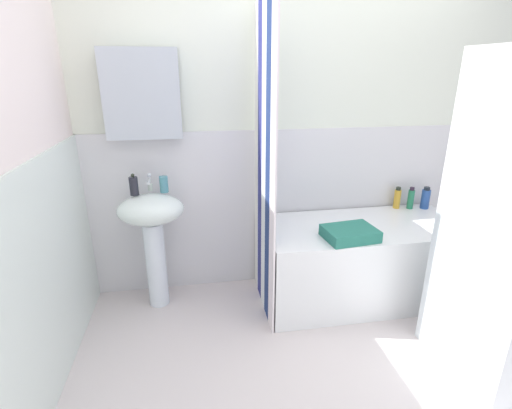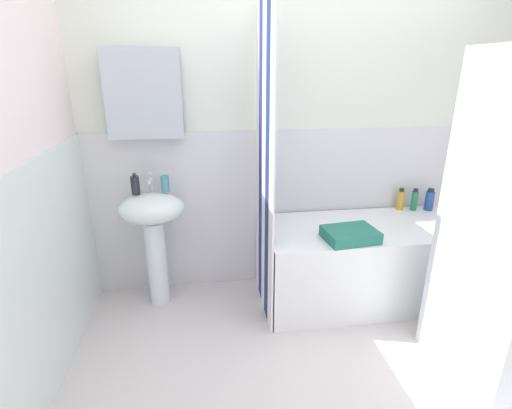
{
  "view_description": "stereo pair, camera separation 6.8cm",
  "coord_description": "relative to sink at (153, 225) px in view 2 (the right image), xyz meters",
  "views": [
    {
      "loc": [
        -0.78,
        -1.41,
        1.6
      ],
      "look_at": [
        -0.39,
        0.86,
        0.78
      ],
      "focal_mm": 26.47,
      "sensor_mm": 36.0,
      "label": 1
    },
    {
      "loc": [
        -0.72,
        -1.42,
        1.6
      ],
      "look_at": [
        -0.39,
        0.86,
        0.78
      ],
      "focal_mm": 26.47,
      "sensor_mm": 36.0,
      "label": 2
    }
  ],
  "objects": [
    {
      "name": "towel_folded",
      "position": [
        1.27,
        -0.34,
        0.0
      ],
      "size": [
        0.35,
        0.28,
        0.07
      ],
      "primitive_type": "cube",
      "rotation": [
        0.0,
        0.0,
        0.11
      ],
      "color": "#287261",
      "rests_on": "bathtub"
    },
    {
      "name": "sink",
      "position": [
        0.0,
        0.0,
        0.0
      ],
      "size": [
        0.44,
        0.34,
        0.82
      ],
      "color": "white",
      "rests_on": "ground_plane"
    },
    {
      "name": "shampoo_bottle",
      "position": [
        2.08,
        0.1,
        0.05
      ],
      "size": [
        0.06,
        0.06,
        0.17
      ],
      "color": "#274C95",
      "rests_on": "bathtub"
    },
    {
      "name": "faucet",
      "position": [
        -0.0,
        0.08,
        0.28
      ],
      "size": [
        0.03,
        0.12,
        0.12
      ],
      "color": "silver",
      "rests_on": "sink"
    },
    {
      "name": "wall_left_tiled",
      "position": [
        -0.49,
        -0.69,
        0.51
      ],
      "size": [
        0.07,
        1.81,
        2.4
      ],
      "color": "white",
      "rests_on": "ground_plane"
    },
    {
      "name": "wall_back_tiled",
      "position": [
        1.01,
        0.23,
        0.53
      ],
      "size": [
        3.6,
        0.18,
        2.4
      ],
      "color": "white",
      "rests_on": "ground_plane"
    },
    {
      "name": "shower_curtain",
      "position": [
        0.74,
        -0.14,
        0.4
      ],
      "size": [
        0.01,
        0.67,
        2.0
      ],
      "color": "white",
      "rests_on": "ground_plane"
    },
    {
      "name": "body_wash_bottle",
      "position": [
        1.86,
        0.14,
        0.05
      ],
      "size": [
        0.05,
        0.05,
        0.17
      ],
      "color": "gold",
      "rests_on": "bathtub"
    },
    {
      "name": "ground_plane",
      "position": [
        1.08,
        -1.03,
        -0.62
      ],
      "size": [
        4.8,
        5.6,
        0.04
      ],
      "primitive_type": "cube",
      "color": "silver"
    },
    {
      "name": "bathtub",
      "position": [
        1.47,
        -0.14,
        -0.32
      ],
      "size": [
        1.42,
        0.67,
        0.57
      ],
      "primitive_type": "cube",
      "color": "white",
      "rests_on": "ground_plane"
    },
    {
      "name": "conditioner_bottle",
      "position": [
        1.96,
        0.11,
        0.05
      ],
      "size": [
        0.05,
        0.05,
        0.17
      ],
      "color": "#247A53",
      "rests_on": "bathtub"
    },
    {
      "name": "soap_dispenser",
      "position": [
        -0.09,
        0.02,
        0.28
      ],
      "size": [
        0.06,
        0.06,
        0.15
      ],
      "color": "#21222B",
      "rests_on": "sink"
    },
    {
      "name": "toothbrush_cup",
      "position": [
        0.1,
        0.05,
        0.27
      ],
      "size": [
        0.06,
        0.06,
        0.11
      ],
      "primitive_type": "cylinder",
      "color": "teal",
      "rests_on": "sink"
    }
  ]
}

